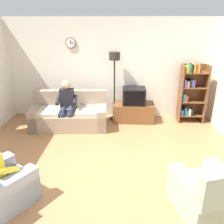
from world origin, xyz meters
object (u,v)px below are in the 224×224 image
(tv, at_px, (134,96))
(person_on_couch, at_px, (67,103))
(tv_stand, at_px, (133,112))
(bookshelf, at_px, (191,92))
(couch, at_px, (70,115))
(floor_lamp, at_px, (114,68))
(armchair_near_bookshelf, at_px, (208,194))

(tv, relative_size, person_on_couch, 0.48)
(tv_stand, xyz_separation_m, bookshelf, (1.51, 0.07, 0.58))
(couch, xyz_separation_m, floor_lamp, (1.14, 0.56, 1.14))
(tv, xyz_separation_m, person_on_couch, (-1.69, -0.55, -0.03))
(tv_stand, height_order, bookshelf, bookshelf)
(floor_lamp, relative_size, person_on_couch, 1.49)
(couch, xyz_separation_m, tv, (1.66, 0.44, 0.41))
(couch, bearing_deg, floor_lamp, 26.38)
(tv_stand, bearing_deg, couch, -164.37)
(bookshelf, distance_m, armchair_near_bookshelf, 3.43)
(tv_stand, distance_m, bookshelf, 1.62)
(bookshelf, xyz_separation_m, person_on_couch, (-3.20, -0.64, -0.14))
(couch, height_order, person_on_couch, person_on_couch)
(floor_lamp, distance_m, armchair_near_bookshelf, 3.85)
(floor_lamp, bearing_deg, couch, -153.62)
(tv, height_order, armchair_near_bookshelf, tv)
(tv, relative_size, bookshelf, 0.38)
(couch, height_order, bookshelf, bookshelf)
(tv, xyz_separation_m, armchair_near_bookshelf, (0.93, -3.24, -0.44))
(couch, xyz_separation_m, bookshelf, (3.17, 0.53, 0.52))
(couch, distance_m, tv, 1.77)
(bookshelf, bearing_deg, armchair_near_bookshelf, -99.78)
(bookshelf, height_order, floor_lamp, floor_lamp)
(couch, bearing_deg, armchair_near_bookshelf, -47.16)
(tv, height_order, person_on_couch, person_on_couch)
(tv_stand, distance_m, tv, 0.47)
(couch, height_order, tv_stand, couch)
(couch, height_order, tv, tv)
(tv_stand, relative_size, floor_lamp, 0.59)
(bookshelf, distance_m, floor_lamp, 2.12)
(armchair_near_bookshelf, bearing_deg, tv_stand, 105.94)
(tv_stand, xyz_separation_m, tv, (0.00, -0.02, 0.47))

